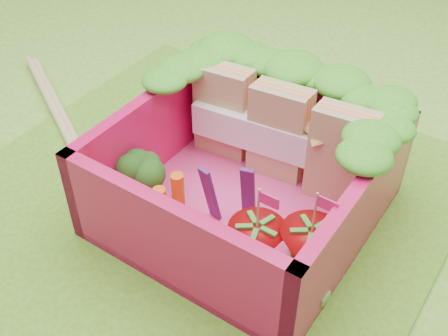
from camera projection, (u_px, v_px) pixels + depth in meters
ground at (200, 200)px, 3.21m from camera, size 14.00×14.00×0.00m
placemat at (200, 198)px, 3.21m from camera, size 2.60×2.60×0.03m
bento_floor at (244, 208)px, 3.09m from camera, size 1.30×1.30×0.05m
bento_box at (246, 174)px, 2.93m from camera, size 1.30×1.30×0.55m
lettuce_ruffle at (294, 80)px, 3.00m from camera, size 1.43×0.76×0.11m
sandwich_stack at (280, 133)px, 3.11m from camera, size 1.07×0.28×0.57m
broccoli at (146, 175)px, 2.99m from camera, size 0.32×0.32×0.25m
carrot_sticks at (170, 200)px, 2.92m from camera, size 0.11×0.17×0.27m
purple_wedges at (229, 193)px, 2.86m from camera, size 0.23×0.15×0.38m
strawberry_left at (256, 247)px, 2.65m from camera, size 0.27×0.27×0.51m
strawberry_right at (309, 252)px, 2.62m from camera, size 0.29×0.29×0.53m
snap_peas at (281, 262)px, 2.73m from camera, size 0.63×0.60×0.05m
chopsticks at (69, 133)px, 3.61m from camera, size 1.94×1.07×0.05m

